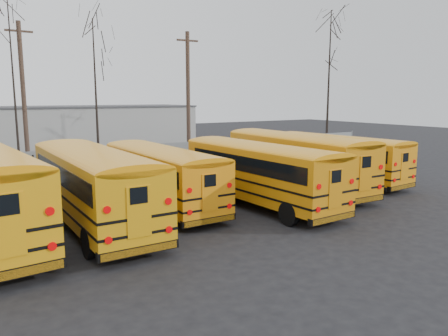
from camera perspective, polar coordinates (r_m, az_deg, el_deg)
ground at (r=18.36m, az=2.34°, el=-6.67°), size 120.00×120.00×0.00m
fence at (r=28.65m, az=-11.35°, el=0.98°), size 40.00×0.04×2.00m
distant_building at (r=48.16m, az=-17.69°, el=5.22°), size 22.00×8.00×4.00m
bus_b at (r=17.83m, az=-16.93°, el=-1.50°), size 2.65×11.20×3.13m
bus_c at (r=20.23m, az=-8.40°, el=-0.45°), size 2.43×10.16×2.83m
bus_d at (r=20.42m, az=4.29°, el=-0.02°), size 2.96×10.79×2.99m
bus_e at (r=23.94m, az=9.05°, el=1.50°), size 2.89×11.36×3.16m
bus_f at (r=26.92m, az=14.38°, el=1.76°), size 3.09×10.24×2.83m
utility_pole_left at (r=33.52m, az=-24.72°, el=8.69°), size 1.80×0.31×10.11m
utility_pole_right at (r=34.23m, az=-4.71°, el=9.33°), size 1.77×0.31×9.92m
tree_3 at (r=32.45m, az=-25.78°, el=9.85°), size 0.26×0.26×11.76m
tree_4 at (r=30.79m, az=-16.38°, el=8.93°), size 0.26×0.26×10.11m
tree_5 at (r=40.79m, az=13.51°, el=10.73°), size 0.26×0.26×12.52m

